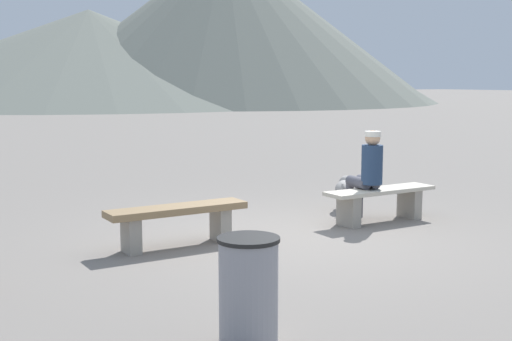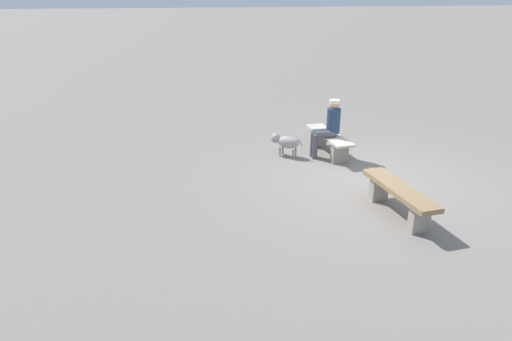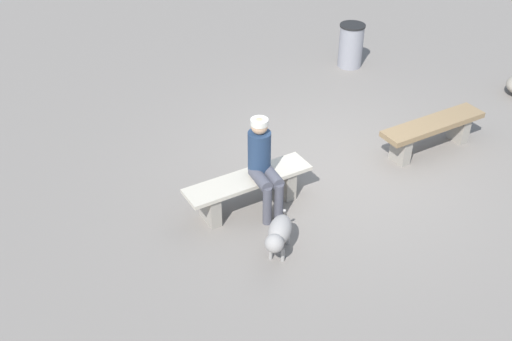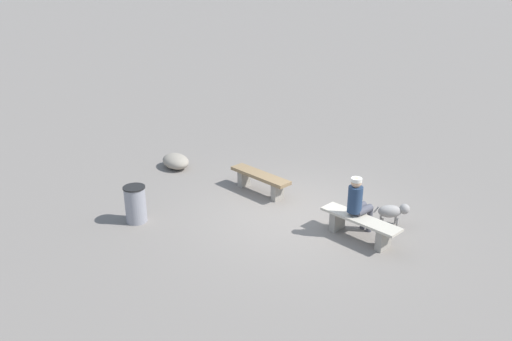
{
  "view_description": "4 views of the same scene",
  "coord_description": "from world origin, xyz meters",
  "px_view_note": "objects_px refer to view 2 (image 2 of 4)",
  "views": [
    {
      "loc": [
        -4.25,
        -6.79,
        1.89
      ],
      "look_at": [
        0.03,
        0.94,
        0.7
      ],
      "focal_mm": 47.21,
      "sensor_mm": 36.0,
      "label": 1
    },
    {
      "loc": [
        -6.89,
        3.88,
        3.26
      ],
      "look_at": [
        -0.16,
        2.21,
        0.46
      ],
      "focal_mm": 30.89,
      "sensor_mm": 36.0,
      "label": 2
    },
    {
      "loc": [
        4.3,
        5.64,
        4.81
      ],
      "look_at": [
        1.64,
        0.63,
        0.88
      ],
      "focal_mm": 43.17,
      "sensor_mm": 36.0,
      "label": 3
    },
    {
      "loc": [
        6.61,
        -7.12,
        4.88
      ],
      "look_at": [
        -1.26,
        -0.04,
        0.67
      ],
      "focal_mm": 35.55,
      "sensor_mm": 36.0,
      "label": 4
    }
  ],
  "objects_px": {
    "seated_person": "(328,125)",
    "dog": "(285,142)",
    "bench_left": "(399,195)",
    "bench_right": "(329,141)"
  },
  "relations": [
    {
      "from": "bench_right",
      "to": "seated_person",
      "type": "relative_size",
      "value": 1.33
    },
    {
      "from": "bench_left",
      "to": "seated_person",
      "type": "distance_m",
      "value": 2.78
    },
    {
      "from": "seated_person",
      "to": "dog",
      "type": "relative_size",
      "value": 2.12
    },
    {
      "from": "dog",
      "to": "seated_person",
      "type": "bearing_deg",
      "value": -154.88
    },
    {
      "from": "bench_left",
      "to": "bench_right",
      "type": "height_order",
      "value": "bench_left"
    },
    {
      "from": "bench_left",
      "to": "dog",
      "type": "distance_m",
      "value": 3.15
    },
    {
      "from": "bench_right",
      "to": "dog",
      "type": "xyz_separation_m",
      "value": [
        0.11,
        0.95,
        0.02
      ]
    },
    {
      "from": "bench_right",
      "to": "seated_person",
      "type": "height_order",
      "value": "seated_person"
    },
    {
      "from": "seated_person",
      "to": "dog",
      "type": "xyz_separation_m",
      "value": [
        0.26,
        0.85,
        -0.38
      ]
    },
    {
      "from": "seated_person",
      "to": "dog",
      "type": "bearing_deg",
      "value": 76.57
    }
  ]
}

